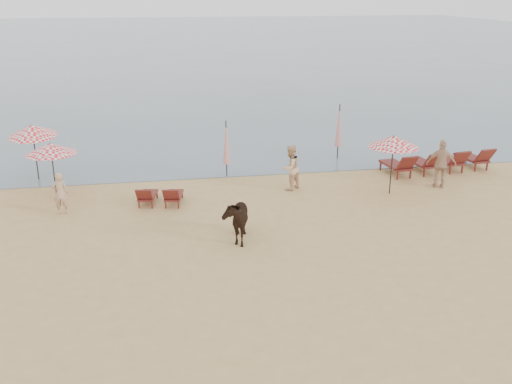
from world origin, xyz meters
TOP-DOWN VIEW (x-y plane):
  - ground at (0.00, 0.00)m, footprint 120.00×120.00m
  - sea at (0.00, 80.00)m, footprint 160.00×140.00m
  - lounger_cluster_left at (-3.16, 7.23)m, footprint 1.75×1.70m
  - lounger_cluster_right at (8.64, 9.23)m, footprint 4.73×2.49m
  - umbrella_open_left_a at (-7.03, 8.79)m, footprint 1.85×1.85m
  - umbrella_open_left_b at (-8.07, 11.04)m, footprint 1.89×1.92m
  - umbrella_open_right at (5.56, 6.97)m, footprint 1.88×1.88m
  - umbrella_closed_left at (-0.36, 10.10)m, footprint 0.29×0.29m
  - umbrella_closed_right at (5.00, 11.83)m, footprint 0.31×0.31m
  - cow at (-0.87, 3.77)m, footprint 1.03×1.82m
  - beachgoer_left at (-6.56, 6.98)m, footprint 0.55×0.36m
  - beachgoer_right_a at (1.89, 8.10)m, footprint 1.10×1.06m
  - beachgoer_right_b at (7.79, 7.33)m, footprint 1.22×0.89m

SIDE VIEW (x-z plane):
  - ground at x=0.00m, z-range 0.00..0.00m
  - sea at x=0.00m, z-range -0.03..0.03m
  - lounger_cluster_left at x=-3.16m, z-range 0.11..0.65m
  - lounger_cluster_right at x=8.64m, z-range 0.14..0.86m
  - cow at x=-0.87m, z-range 0.00..1.45m
  - beachgoer_left at x=-6.56m, z-range 0.00..1.51m
  - beachgoer_right_a at x=1.89m, z-range 0.00..1.78m
  - beachgoer_right_b at x=7.79m, z-range 0.00..1.92m
  - umbrella_closed_left at x=-0.36m, z-range 0.28..2.67m
  - umbrella_closed_right at x=5.00m, z-range 0.30..2.87m
  - umbrella_open_left_a at x=-7.03m, z-range 0.84..2.95m
  - umbrella_open_right at x=5.56m, z-range 0.92..3.21m
  - umbrella_open_left_b at x=-8.07m, z-range 0.88..3.28m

